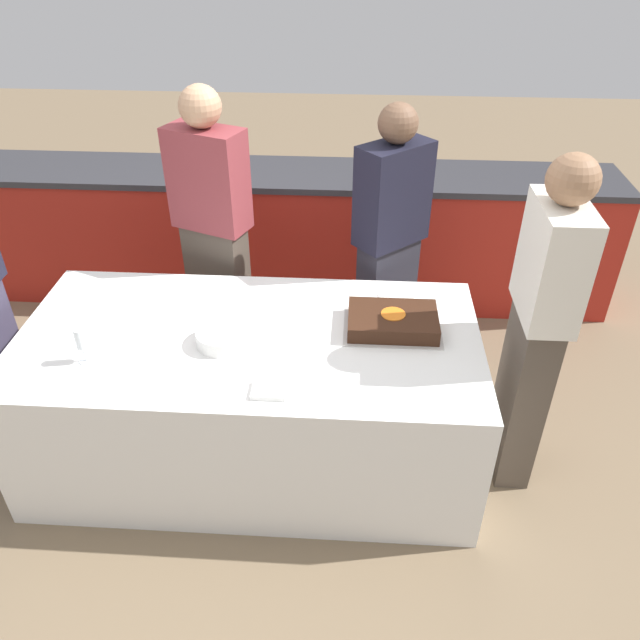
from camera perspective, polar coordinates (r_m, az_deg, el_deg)
ground_plane at (r=3.38m, az=-5.74°, el=-11.78°), size 14.00×14.00×0.00m
back_counter at (r=4.39m, az=-3.03°, el=7.82°), size 4.40×0.58×0.92m
dining_table at (r=3.12m, az=-6.14°, el=-7.00°), size 2.14×1.05×0.75m
cake at (r=2.91m, az=6.66°, el=-0.11°), size 0.45×0.32×0.08m
plate_stack at (r=2.83m, az=-8.95°, el=-1.52°), size 0.23×0.23×0.07m
wine_glass at (r=2.84m, az=-21.04°, el=-1.77°), size 0.06×0.06×0.17m
side_plate_near_cake at (r=3.18m, az=6.99°, el=2.40°), size 0.19×0.19×0.00m
utensil_pile at (r=2.56m, az=-4.69°, el=-6.43°), size 0.14×0.11×0.02m
person_cutting_cake at (r=3.44m, az=6.35°, el=6.60°), size 0.42×0.41×1.61m
person_seated_right at (r=2.91m, az=19.21°, el=-0.74°), size 0.20×0.40×1.64m
person_standing_back at (r=3.51m, az=-9.67°, el=7.59°), size 0.45×0.34×1.68m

